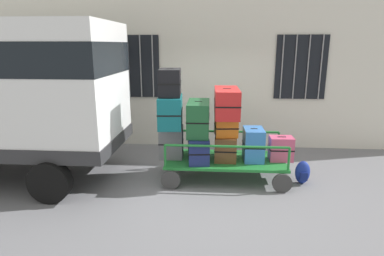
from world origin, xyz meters
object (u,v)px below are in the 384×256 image
object	(u,v)px
suitcase_center_bottom	(225,147)
suitcase_midright_bottom	(253,144)
suitcase_midleft_bottom	(198,147)
suitcase_center_top	(227,103)
suitcase_midleft_middle	(198,118)
backpack	(303,172)
suitcase_left_bottom	(171,142)
suitcase_left_top	(170,82)
suitcase_center_middle	(226,126)
luggage_cart	(225,162)
suitcase_left_middle	(170,112)
suitcase_right_bottom	(281,149)

from	to	relation	value
suitcase_center_bottom	suitcase_midright_bottom	bearing A→B (deg)	-0.88
suitcase_midleft_bottom	suitcase_center_top	xyz separation A→B (m)	(0.52, 0.03, 0.86)
suitcase_midleft_middle	backpack	xyz separation A→B (m)	(1.96, -0.18, -0.97)
suitcase_left_bottom	suitcase_center_bottom	size ratio (longest dim) A/B	1.01
suitcase_left_bottom	suitcase_left_top	xyz separation A→B (m)	(-0.00, -0.04, 1.15)
suitcase_left_top	suitcase_center_middle	size ratio (longest dim) A/B	1.32
suitcase_midleft_bottom	suitcase_center_bottom	world-z (taller)	suitcase_midleft_bottom
luggage_cart	suitcase_midleft_bottom	xyz separation A→B (m)	(-0.52, -0.00, 0.30)
suitcase_midleft_middle	suitcase_midright_bottom	xyz separation A→B (m)	(1.04, -0.03, -0.49)
suitcase_center_top	suitcase_left_middle	bearing A→B (deg)	-177.51
suitcase_midleft_middle	suitcase_center_middle	distance (m)	0.54
suitcase_left_middle	suitcase_center_middle	xyz separation A→B (m)	(1.04, 0.02, -0.27)
suitcase_center_top	suitcase_right_bottom	xyz separation A→B (m)	(1.04, -0.01, -0.87)
suitcase_midleft_bottom	suitcase_center_bottom	size ratio (longest dim) A/B	1.62
suitcase_left_top	suitcase_center_bottom	world-z (taller)	suitcase_left_top
suitcase_center_top	suitcase_right_bottom	distance (m)	1.36
luggage_cart	backpack	xyz separation A→B (m)	(1.44, -0.15, -0.12)
suitcase_midleft_middle	suitcase_center_middle	size ratio (longest dim) A/B	1.83
suitcase_left_middle	suitcase_left_top	xyz separation A→B (m)	(0.00, 0.00, 0.54)
suitcase_right_bottom	backpack	world-z (taller)	suitcase_right_bottom
suitcase_center_bottom	suitcase_right_bottom	bearing A→B (deg)	0.48
suitcase_left_top	suitcase_midleft_middle	bearing A→B (deg)	5.26
suitcase_midright_bottom	suitcase_center_bottom	bearing A→B (deg)	179.12
suitcase_right_bottom	suitcase_midleft_bottom	bearing A→B (deg)	-179.37
suitcase_midright_bottom	backpack	xyz separation A→B (m)	(0.91, -0.15, -0.48)
suitcase_center_middle	suitcase_right_bottom	size ratio (longest dim) A/B	1.06
suitcase_center_bottom	backpack	size ratio (longest dim) A/B	1.40
suitcase_left_top	suitcase_right_bottom	xyz separation A→B (m)	(2.09, 0.03, -1.23)
luggage_cart	suitcase_right_bottom	world-z (taller)	suitcase_right_bottom
suitcase_center_top	suitcase_left_bottom	bearing A→B (deg)	-179.84
suitcase_midright_bottom	backpack	size ratio (longest dim) A/B	1.39
suitcase_midleft_middle	backpack	bearing A→B (deg)	-5.18
suitcase_left_top	suitcase_midleft_middle	distance (m)	0.85
suitcase_left_bottom	suitcase_midleft_bottom	size ratio (longest dim) A/B	0.63
suitcase_left_top	suitcase_center_bottom	bearing A→B (deg)	1.42
suitcase_midleft_middle	suitcase_midright_bottom	distance (m)	1.15
suitcase_center_top	suitcase_right_bottom	bearing A→B (deg)	-0.48
suitcase_midleft_middle	suitcase_center_top	world-z (taller)	suitcase_center_top
suitcase_midleft_middle	suitcase_center_bottom	distance (m)	0.76
suitcase_center_bottom	suitcase_center_middle	world-z (taller)	suitcase_center_middle
suitcase_left_top	suitcase_right_bottom	distance (m)	2.42
suitcase_left_middle	suitcase_midright_bottom	size ratio (longest dim) A/B	1.37
suitcase_midleft_middle	suitcase_center_bottom	world-z (taller)	suitcase_midleft_middle
suitcase_left_top	suitcase_midright_bottom	world-z (taller)	suitcase_left_top
suitcase_left_bottom	suitcase_right_bottom	distance (m)	2.09
suitcase_midleft_bottom	suitcase_center_top	bearing A→B (deg)	2.85
luggage_cart	suitcase_left_bottom	xyz separation A→B (m)	(-1.04, 0.02, 0.37)
backpack	suitcase_left_top	bearing A→B (deg)	177.01
suitcase_left_bottom	suitcase_midright_bottom	distance (m)	1.56
suitcase_left_middle	suitcase_center_top	xyz separation A→B (m)	(1.04, 0.05, 0.18)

